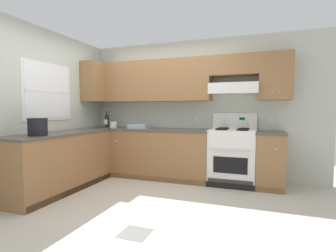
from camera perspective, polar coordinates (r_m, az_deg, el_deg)
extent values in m
plane|color=beige|center=(3.85, -7.83, -15.58)|extent=(7.04, 7.04, 0.00)
cube|color=slate|center=(2.89, -7.24, -22.21)|extent=(0.30, 0.30, 0.01)
cube|color=beige|center=(4.99, 5.52, 3.73)|extent=(4.68, 0.12, 2.55)
cube|color=olive|center=(5.05, -3.89, 9.71)|extent=(2.32, 0.34, 0.76)
cube|color=olive|center=(4.63, 22.52, 10.00)|extent=(0.51, 0.34, 0.76)
cube|color=olive|center=(4.68, 14.33, 12.69)|extent=(0.80, 0.34, 0.34)
cube|color=white|center=(4.59, 14.20, 7.96)|extent=(0.80, 0.46, 0.17)
cube|color=white|center=(4.37, 13.90, 7.21)|extent=(0.80, 0.03, 0.04)
sphere|color=silver|center=(4.86, -4.74, 6.86)|extent=(0.02, 0.02, 0.02)
sphere|color=silver|center=(4.42, 21.82, 6.95)|extent=(0.02, 0.02, 0.02)
sphere|color=silver|center=(4.43, 23.27, 6.91)|extent=(0.02, 0.02, 0.02)
cube|color=silver|center=(4.90, 6.43, 1.45)|extent=(0.08, 0.01, 0.12)
cube|color=silver|center=(4.89, 6.42, 1.70)|extent=(0.03, 0.00, 0.03)
cube|color=silver|center=(4.89, 6.42, 1.19)|extent=(0.03, 0.00, 0.03)
cube|color=silver|center=(4.77, 21.49, 1.16)|extent=(0.08, 0.01, 0.12)
cube|color=silver|center=(4.76, 21.50, 1.42)|extent=(0.03, 0.00, 0.03)
cube|color=silver|center=(4.76, 21.48, 0.90)|extent=(0.03, 0.00, 0.03)
cube|color=beige|center=(4.69, -25.21, 3.42)|extent=(0.12, 4.00, 2.55)
cube|color=white|center=(4.66, -24.87, 6.82)|extent=(0.04, 1.00, 0.92)
cube|color=white|center=(4.64, -24.69, 6.83)|extent=(0.01, 0.90, 0.82)
cube|color=white|center=(4.64, -24.66, 6.83)|extent=(0.01, 0.90, 0.02)
cube|color=olive|center=(5.41, -15.14, 9.18)|extent=(0.34, 0.64, 0.76)
cube|color=olive|center=(4.97, -4.64, -5.98)|extent=(2.38, 0.61, 0.87)
cube|color=#51493F|center=(4.92, -4.66, -0.74)|extent=(2.41, 0.63, 0.04)
cube|color=olive|center=(4.54, 21.45, -7.14)|extent=(0.43, 0.61, 0.87)
cube|color=#51493F|center=(4.48, 21.59, -1.41)|extent=(0.45, 0.63, 0.04)
cube|color=black|center=(4.59, 0.89, -11.79)|extent=(3.54, 0.06, 0.09)
sphere|color=silver|center=(4.88, -11.31, -3.32)|extent=(0.03, 0.03, 0.03)
sphere|color=silver|center=(4.19, 22.53, -4.66)|extent=(0.03, 0.03, 0.03)
cube|color=olive|center=(4.43, -22.44, -7.42)|extent=(0.61, 1.89, 0.87)
cube|color=#51493F|center=(4.37, -22.58, -1.54)|extent=(0.63, 1.91, 0.04)
cube|color=black|center=(4.35, -19.56, -12.87)|extent=(0.06, 1.85, 0.09)
cube|color=white|center=(4.56, 13.86, -6.70)|extent=(0.76, 0.58, 0.91)
cube|color=black|center=(4.28, 13.43, -8.38)|extent=(0.53, 0.01, 0.26)
cylinder|color=silver|center=(4.22, 13.44, -5.25)|extent=(0.65, 0.02, 0.02)
cube|color=#333333|center=(4.35, 13.38, -12.05)|extent=(0.70, 0.01, 0.11)
cube|color=white|center=(4.50, 13.95, -0.88)|extent=(0.76, 0.58, 0.02)
cube|color=white|center=(4.76, 14.32, 1.00)|extent=(0.76, 0.04, 0.29)
cube|color=#053F0C|center=(4.73, 15.91, 1.56)|extent=(0.09, 0.01, 0.04)
cylinder|color=black|center=(4.38, 11.55, -0.71)|extent=(0.19, 0.19, 0.02)
cylinder|color=black|center=(4.38, 11.55, -0.79)|extent=(0.07, 0.07, 0.01)
cylinder|color=black|center=(4.34, 16.00, -0.81)|extent=(0.19, 0.19, 0.02)
cylinder|color=black|center=(4.35, 15.99, -0.89)|extent=(0.07, 0.07, 0.01)
cylinder|color=black|center=(4.66, 12.05, -0.47)|extent=(0.19, 0.19, 0.02)
cylinder|color=black|center=(4.66, 12.05, -0.54)|extent=(0.07, 0.07, 0.01)
cylinder|color=black|center=(4.62, 16.23, -0.56)|extent=(0.19, 0.19, 0.02)
cylinder|color=black|center=(4.62, 16.23, -0.64)|extent=(0.07, 0.07, 0.01)
cylinder|color=white|center=(4.77, 11.79, 0.73)|extent=(0.04, 0.02, 0.04)
cylinder|color=white|center=(4.75, 13.47, 0.70)|extent=(0.04, 0.02, 0.04)
cylinder|color=white|center=(4.74, 15.16, 0.67)|extent=(0.04, 0.02, 0.04)
cylinder|color=white|center=(4.73, 16.86, 0.63)|extent=(0.04, 0.02, 0.04)
cylinder|color=black|center=(5.34, -13.20, 0.95)|extent=(0.08, 0.08, 0.23)
cone|color=black|center=(5.34, -13.22, 2.36)|extent=(0.08, 0.08, 0.04)
cylinder|color=black|center=(5.34, -13.23, 3.03)|extent=(0.03, 0.03, 0.09)
cylinder|color=gold|center=(5.34, -13.24, 3.41)|extent=(0.03, 0.03, 0.02)
cube|color=silver|center=(5.31, -13.46, 0.88)|extent=(0.07, 0.00, 0.10)
cube|color=#9EADB7|center=(4.87, -6.40, -0.47)|extent=(0.29, 0.19, 0.02)
cube|color=#9EADB7|center=(4.77, -7.01, -0.16)|extent=(0.37, 0.01, 0.08)
cube|color=#9EADB7|center=(4.97, -5.83, 0.00)|extent=(0.37, 0.01, 0.08)
cube|color=#9EADB7|center=(4.95, -8.24, -0.04)|extent=(0.01, 0.21, 0.08)
cube|color=#9EADB7|center=(4.80, -4.52, -0.13)|extent=(0.01, 0.21, 0.08)
cylinder|color=black|center=(3.93, -26.63, -0.21)|extent=(0.25, 0.25, 0.23)
torus|color=black|center=(3.92, -26.68, 1.44)|extent=(0.26, 0.26, 0.01)
cylinder|color=white|center=(5.27, -11.85, 0.31)|extent=(0.14, 0.14, 0.11)
cylinder|color=#9E7A51|center=(5.26, -11.86, 0.92)|extent=(0.04, 0.04, 0.01)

